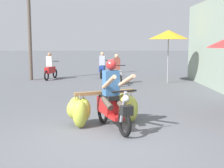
{
  "coord_description": "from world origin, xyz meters",
  "views": [
    {
      "loc": [
        0.14,
        -5.88,
        1.98
      ],
      "look_at": [
        0.27,
        1.96,
        0.9
      ],
      "focal_mm": 50.01,
      "sensor_mm": 36.0,
      "label": 1
    }
  ],
  "objects_px": {
    "motorbike_main_loaded": "(105,105)",
    "motorbike_distant_ahead_right": "(50,69)",
    "motorbike_distant_ahead_left": "(102,67)",
    "market_umbrella_further_along": "(169,35)",
    "motorbike_distant_far_ahead": "(117,72)",
    "utility_pole": "(29,17)"
  },
  "relations": [
    {
      "from": "motorbike_main_loaded",
      "to": "motorbike_distant_ahead_right",
      "type": "relative_size",
      "value": 1.28
    },
    {
      "from": "motorbike_distant_ahead_left",
      "to": "market_umbrella_further_along",
      "type": "distance_m",
      "value": 4.14
    },
    {
      "from": "motorbike_distant_far_ahead",
      "to": "market_umbrella_further_along",
      "type": "xyz_separation_m",
      "value": [
        2.44,
        0.47,
        1.71
      ]
    },
    {
      "from": "motorbike_distant_ahead_left",
      "to": "motorbike_distant_ahead_right",
      "type": "bearing_deg",
      "value": -165.76
    },
    {
      "from": "motorbike_main_loaded",
      "to": "motorbike_distant_far_ahead",
      "type": "relative_size",
      "value": 1.28
    },
    {
      "from": "motorbike_distant_far_ahead",
      "to": "utility_pole",
      "type": "height_order",
      "value": "utility_pole"
    },
    {
      "from": "motorbike_main_loaded",
      "to": "motorbike_distant_ahead_right",
      "type": "xyz_separation_m",
      "value": [
        -2.9,
        8.96,
        0.08
      ]
    },
    {
      "from": "motorbike_distant_ahead_left",
      "to": "utility_pole",
      "type": "xyz_separation_m",
      "value": [
        -3.65,
        -0.86,
        2.62
      ]
    },
    {
      "from": "motorbike_distant_far_ahead",
      "to": "market_umbrella_further_along",
      "type": "height_order",
      "value": "market_umbrella_further_along"
    },
    {
      "from": "motorbike_distant_ahead_right",
      "to": "motorbike_main_loaded",
      "type": "bearing_deg",
      "value": -72.05
    },
    {
      "from": "motorbike_distant_ahead_left",
      "to": "market_umbrella_further_along",
      "type": "relative_size",
      "value": 0.65
    },
    {
      "from": "motorbike_main_loaded",
      "to": "utility_pole",
      "type": "bearing_deg",
      "value": 113.68
    },
    {
      "from": "motorbike_distant_ahead_left",
      "to": "utility_pole",
      "type": "relative_size",
      "value": 0.25
    },
    {
      "from": "motorbike_distant_far_ahead",
      "to": "motorbike_distant_ahead_left",
      "type": "bearing_deg",
      "value": 105.34
    },
    {
      "from": "motorbike_main_loaded",
      "to": "utility_pole",
      "type": "xyz_separation_m",
      "value": [
        -3.85,
        8.79,
        2.7
      ]
    },
    {
      "from": "motorbike_main_loaded",
      "to": "market_umbrella_further_along",
      "type": "xyz_separation_m",
      "value": [
        2.94,
        7.56,
        1.79
      ]
    },
    {
      "from": "motorbike_distant_far_ahead",
      "to": "utility_pole",
      "type": "distance_m",
      "value": 5.36
    },
    {
      "from": "motorbike_distant_ahead_left",
      "to": "motorbike_distant_far_ahead",
      "type": "relative_size",
      "value": 1.01
    },
    {
      "from": "motorbike_distant_ahead_left",
      "to": "motorbike_distant_far_ahead",
      "type": "xyz_separation_m",
      "value": [
        0.7,
        -2.56,
        0.0
      ]
    },
    {
      "from": "motorbike_distant_ahead_left",
      "to": "motorbike_distant_far_ahead",
      "type": "distance_m",
      "value": 2.65
    },
    {
      "from": "market_umbrella_further_along",
      "to": "utility_pole",
      "type": "bearing_deg",
      "value": 169.76
    },
    {
      "from": "motorbike_distant_far_ahead",
      "to": "utility_pole",
      "type": "relative_size",
      "value": 0.25
    }
  ]
}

